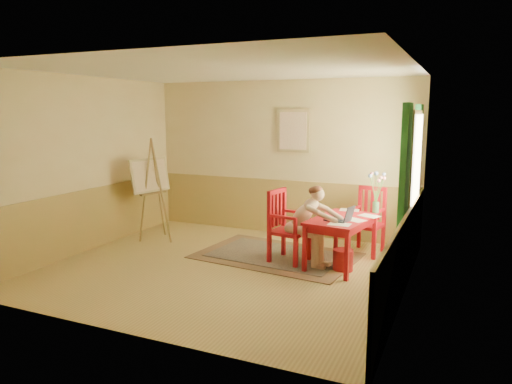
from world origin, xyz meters
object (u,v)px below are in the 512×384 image
at_px(table, 342,224).
at_px(laptop, 341,218).
at_px(figure, 307,221).
at_px(chair_left, 286,226).
at_px(chair_back, 368,220).
at_px(easel, 151,180).

relative_size(table, laptop, 3.04).
distance_m(figure, laptop, 0.52).
xyz_separation_m(table, chair_left, (-0.80, -0.13, -0.08)).
relative_size(table, chair_back, 1.23).
height_order(figure, easel, easel).
bearing_deg(laptop, figure, 174.50).
bearing_deg(table, figure, -159.75).
bearing_deg(laptop, chair_back, 80.66).
height_order(chair_back, figure, figure).
height_order(table, chair_back, chair_back).
bearing_deg(easel, chair_back, 10.69).
bearing_deg(laptop, table, 100.94).
relative_size(chair_left, laptop, 2.57).
bearing_deg(chair_left, laptop, -6.05).
distance_m(chair_back, laptop, 1.13).
bearing_deg(easel, figure, -6.56).
bearing_deg(chair_back, chair_left, -135.83).
bearing_deg(chair_back, laptop, -99.34).
distance_m(chair_left, chair_back, 1.43).
bearing_deg(table, laptop, -79.06).
relative_size(table, easel, 0.72).
relative_size(chair_left, chair_back, 1.04).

